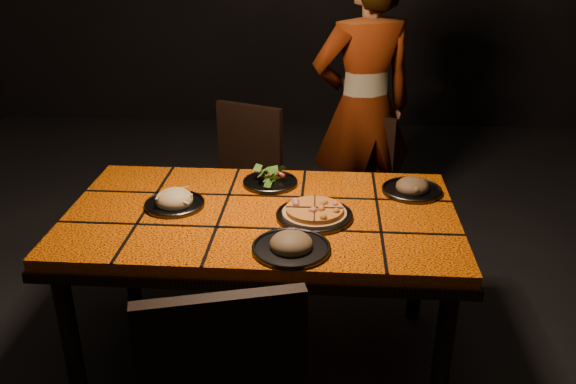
# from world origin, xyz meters

# --- Properties ---
(room_shell) EXTENTS (6.04, 7.04, 3.08)m
(room_shell) POSITION_xyz_m (0.00, 0.00, 1.50)
(room_shell) COLOR black
(room_shell) RESTS_ON ground
(dining_table) EXTENTS (1.62, 0.92, 0.75)m
(dining_table) POSITION_xyz_m (0.00, 0.00, 0.67)
(dining_table) COLOR #FF6908
(dining_table) RESTS_ON ground
(chair_far_left) EXTENTS (0.53, 0.53, 0.90)m
(chair_far_left) POSITION_xyz_m (-0.22, 0.94, 0.52)
(chair_far_left) COLOR black
(chair_far_left) RESTS_ON ground
(chair_far_right) EXTENTS (0.49, 0.49, 0.82)m
(chair_far_right) POSITION_xyz_m (0.44, 1.05, 0.47)
(chair_far_right) COLOR black
(chair_far_right) RESTS_ON ground
(diner) EXTENTS (0.72, 0.60, 1.70)m
(diner) POSITION_xyz_m (0.46, 1.16, 0.85)
(diner) COLOR brown
(diner) RESTS_ON ground
(plate_pizza) EXTENTS (0.31, 0.31, 0.04)m
(plate_pizza) POSITION_xyz_m (0.22, -0.04, 0.77)
(plate_pizza) COLOR #36363B
(plate_pizza) RESTS_ON dining_table
(plate_pasta) EXTENTS (0.25, 0.25, 0.08)m
(plate_pasta) POSITION_xyz_m (-0.37, 0.02, 0.77)
(plate_pasta) COLOR #36363B
(plate_pasta) RESTS_ON dining_table
(plate_salad) EXTENTS (0.25, 0.25, 0.07)m
(plate_salad) POSITION_xyz_m (0.01, 0.28, 0.78)
(plate_salad) COLOR #36363B
(plate_salad) RESTS_ON dining_table
(plate_mushroom_a) EXTENTS (0.29, 0.29, 0.09)m
(plate_mushroom_a) POSITION_xyz_m (0.14, -0.31, 0.77)
(plate_mushroom_a) COLOR #36363B
(plate_mushroom_a) RESTS_ON dining_table
(plate_mushroom_b) EXTENTS (0.26, 0.26, 0.09)m
(plate_mushroom_b) POSITION_xyz_m (0.64, 0.24, 0.77)
(plate_mushroom_b) COLOR #36363B
(plate_mushroom_b) RESTS_ON dining_table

